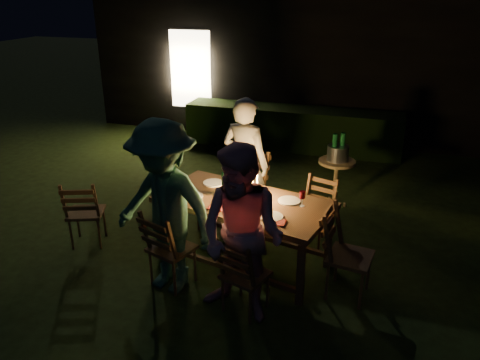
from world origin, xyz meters
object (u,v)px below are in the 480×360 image
(dining_table, at_px, (244,206))
(lantern, at_px, (250,186))
(chair_end, at_px, (347,269))
(bottle_bucket_b, at_px, (342,149))
(bottle_bucket_a, at_px, (334,150))
(bottle_table, at_px, (225,184))
(person_opp_left, at_px, (165,209))
(chair_near_right, at_px, (244,287))
(chair_far_right, at_px, (313,226))
(chair_spare, at_px, (87,224))
(chair_near_left, at_px, (171,261))
(side_table, at_px, (337,166))
(person_opp_right, at_px, (242,236))
(ice_bucket, at_px, (338,153))
(chair_far_left, at_px, (244,204))
(person_house_side, at_px, (245,164))

(dining_table, relative_size, lantern, 5.98)
(chair_end, xyz_separation_m, bottle_bucket_b, (-0.33, 2.16, 0.56))
(bottle_bucket_a, bearing_deg, bottle_table, -120.09)
(person_opp_left, height_order, bottle_bucket_a, person_opp_left)
(lantern, xyz_separation_m, bottle_table, (-0.30, 0.02, -0.02))
(chair_near_right, bearing_deg, bottle_table, 137.38)
(bottle_table, bearing_deg, chair_far_right, 30.96)
(chair_near_right, bearing_deg, chair_spare, -178.62)
(chair_near_left, height_order, chair_spare, chair_near_left)
(person_opp_left, bearing_deg, lantern, 60.11)
(dining_table, height_order, side_table, dining_table)
(person_opp_right, bearing_deg, side_table, 91.23)
(person_opp_left, height_order, bottle_table, person_opp_left)
(person_opp_right, distance_m, ice_bucket, 2.80)
(chair_end, bearing_deg, lantern, -97.47)
(ice_bucket, bearing_deg, person_opp_right, -101.62)
(chair_end, bearing_deg, side_table, -162.03)
(chair_end, relative_size, ice_bucket, 3.33)
(chair_near_left, bearing_deg, ice_bucket, 78.51)
(dining_table, height_order, chair_near_left, chair_near_left)
(chair_spare, bearing_deg, person_opp_right, -38.86)
(chair_far_left, xyz_separation_m, person_house_side, (0.01, 0.05, 0.55))
(chair_far_left, bearing_deg, chair_end, 161.87)
(chair_near_left, xyz_separation_m, chair_far_left, (0.35, 1.50, 0.04))
(chair_end, bearing_deg, bottle_bucket_b, -163.50)
(bottle_bucket_b, bearing_deg, person_house_side, -138.80)
(dining_table, xyz_separation_m, chair_far_right, (0.71, 0.63, -0.45))
(chair_near_right, distance_m, bottle_bucket_a, 2.77)
(person_opp_left, distance_m, lantern, 1.00)
(chair_near_right, distance_m, lantern, 1.14)
(chair_near_left, bearing_deg, person_opp_right, 2.31)
(chair_near_right, relative_size, side_table, 1.27)
(chair_near_left, height_order, person_opp_right, person_opp_right)
(lantern, height_order, bottle_bucket_b, lantern)
(chair_near_right, height_order, person_house_side, person_house_side)
(side_table, bearing_deg, dining_table, -113.97)
(person_opp_right, distance_m, bottle_bucket_a, 2.75)
(chair_far_right, xyz_separation_m, side_table, (0.11, 1.22, 0.35))
(person_opp_right, xyz_separation_m, bottle_bucket_a, (0.51, 2.71, -0.01))
(chair_spare, xyz_separation_m, person_opp_right, (2.24, -0.72, 0.60))
(dining_table, relative_size, chair_end, 2.09)
(side_table, bearing_deg, lantern, -112.82)
(chair_far_left, xyz_separation_m, bottle_table, (0.02, -0.80, 0.62))
(bottle_table, xyz_separation_m, side_table, (1.06, 1.79, -0.32))
(person_opp_right, relative_size, side_table, 2.49)
(chair_far_right, xyz_separation_m, ice_bucket, (0.11, 1.22, 0.55))
(chair_far_left, xyz_separation_m, chair_spare, (-1.71, -1.03, -0.04))
(chair_end, height_order, bottle_bucket_a, bottle_bucket_a)
(ice_bucket, bearing_deg, dining_table, -113.97)
(chair_near_right, xyz_separation_m, chair_spare, (-2.25, 0.67, 0.01))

